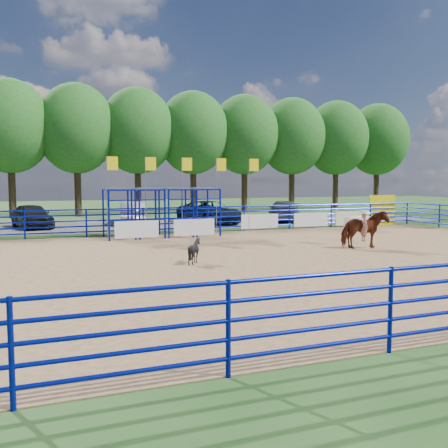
{
  "coord_description": "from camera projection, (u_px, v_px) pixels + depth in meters",
  "views": [
    {
      "loc": [
        -8.71,
        -16.79,
        2.97
      ],
      "look_at": [
        -1.78,
        1.0,
        1.3
      ],
      "focal_mm": 40.0,
      "sensor_mm": 36.0,
      "label": 1
    }
  ],
  "objects": [
    {
      "name": "announcer_table",
      "position": [
        358.0,
        224.0,
        29.42
      ],
      "size": [
        1.54,
        0.74,
        0.82
      ],
      "primitive_type": "cube",
      "rotation": [
        0.0,
        0.0,
        0.02
      ],
      "color": "silver",
      "rests_on": "arena_dirt"
    },
    {
      "name": "car_b",
      "position": [
        133.0,
        213.0,
        33.85
      ],
      "size": [
        2.47,
        4.93,
        1.55
      ],
      "primitive_type": "imported",
      "rotation": [
        0.0,
        0.0,
        2.96
      ],
      "color": "gray",
      "rests_on": "gravel_strip"
    },
    {
      "name": "arena_dirt",
      "position": [
        277.0,
        258.0,
        18.99
      ],
      "size": [
        30.0,
        20.0,
        0.02
      ],
      "primitive_type": "cube",
      "color": "#9B744D",
      "rests_on": "ground"
    },
    {
      "name": "ground",
      "position": [
        277.0,
        259.0,
        18.99
      ],
      "size": [
        120.0,
        120.0,
        0.0
      ],
      "primitive_type": "plane",
      "color": "#2F5421",
      "rests_on": "ground"
    },
    {
      "name": "car_d",
      "position": [
        284.0,
        211.0,
        36.03
      ],
      "size": [
        4.07,
        5.57,
        1.5
      ],
      "primitive_type": "imported",
      "rotation": [
        0.0,
        0.0,
        2.71
      ],
      "color": "#57575A",
      "rests_on": "gravel_strip"
    },
    {
      "name": "calf",
      "position": [
        194.0,
        251.0,
        17.77
      ],
      "size": [
        0.95,
        0.88,
        0.91
      ],
      "primitive_type": "imported",
      "rotation": [
        0.0,
        0.0,
        1.76
      ],
      "color": "black",
      "rests_on": "arena_dirt"
    },
    {
      "name": "car_c",
      "position": [
        209.0,
        212.0,
        34.4
      ],
      "size": [
        3.7,
        6.0,
        1.55
      ],
      "primitive_type": "imported",
      "rotation": [
        0.0,
        0.0,
        0.21
      ],
      "color": "black",
      "rests_on": "gravel_strip"
    },
    {
      "name": "perimeter_fence",
      "position": [
        277.0,
        239.0,
        18.93
      ],
      "size": [
        30.1,
        20.1,
        1.5
      ],
      "color": "#061190",
      "rests_on": "ground"
    },
    {
      "name": "car_a",
      "position": [
        32.0,
        216.0,
        30.99
      ],
      "size": [
        2.85,
        4.79,
        1.53
      ],
      "primitive_type": "imported",
      "rotation": [
        0.0,
        0.0,
        0.25
      ],
      "color": "black",
      "rests_on": "gravel_strip"
    },
    {
      "name": "chute_assembly",
      "position": [
        168.0,
        213.0,
        26.4
      ],
      "size": [
        19.32,
        2.41,
        4.2
      ],
      "color": "#061190",
      "rests_on": "ground"
    },
    {
      "name": "gravel_strip",
      "position": [
        165.0,
        223.0,
        34.77
      ],
      "size": [
        40.0,
        10.0,
        0.01
      ],
      "primitive_type": "cube",
      "color": "gray",
      "rests_on": "ground"
    },
    {
      "name": "treeline",
      "position": [
        137.0,
        127.0,
        42.47
      ],
      "size": [
        56.4,
        6.4,
        11.24
      ],
      "color": "#3F2B19",
      "rests_on": "ground"
    },
    {
      "name": "horse_and_rider",
      "position": [
        364.0,
        228.0,
        21.59
      ],
      "size": [
        2.07,
        1.15,
        2.26
      ],
      "color": "maroon",
      "rests_on": "arena_dirt"
    }
  ]
}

